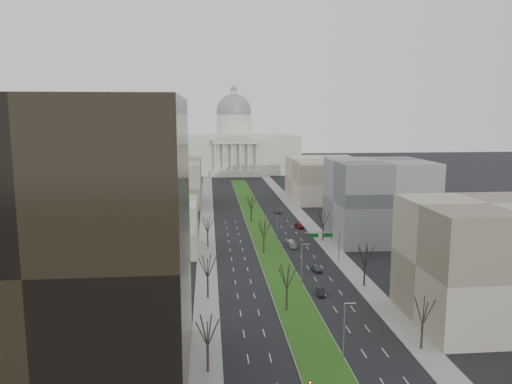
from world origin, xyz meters
TOP-DOWN VIEW (x-y plane):
  - ground at (0.00, 120.00)m, footprint 600.00×600.00m
  - median at (0.00, 118.99)m, footprint 8.00×222.03m
  - sidewalk_left at (-17.50, 95.00)m, footprint 5.00×330.00m
  - sidewalk_right at (17.50, 95.00)m, footprint 5.00×330.00m
  - capitol at (0.00, 269.59)m, footprint 80.00×46.00m
  - building_glass_tower at (-37.00, 18.00)m, footprint 34.00×30.00m
  - building_beige_left at (-33.00, 85.00)m, footprint 26.00×22.00m
  - building_tan_right at (33.00, 32.00)m, footprint 26.00×24.00m
  - building_grey_right at (34.00, 92.00)m, footprint 28.00×26.00m
  - building_far_left at (-35.00, 160.00)m, footprint 30.00×40.00m
  - building_far_right at (35.00, 165.00)m, footprint 30.00×40.00m
  - tree_left_near at (-17.20, 18.00)m, footprint 5.10×5.10m
  - tree_left_mid at (-17.20, 48.00)m, footprint 5.40×5.40m
  - tree_left_far at (-17.20, 88.00)m, footprint 5.28×5.28m
  - tree_right_near at (17.20, 22.00)m, footprint 5.16×5.16m
  - tree_right_mid at (17.20, 52.00)m, footprint 5.52×5.52m
  - tree_right_far at (17.20, 92.00)m, footprint 5.04×5.04m
  - tree_median_a at (-2.00, 40.00)m, footprint 5.40×5.40m
  - tree_median_b at (-2.00, 80.00)m, footprint 5.40×5.40m
  - tree_median_c at (-2.00, 120.00)m, footprint 5.40×5.40m
  - streetlamp_median_a at (3.76, 20.00)m, footprint 1.90×0.20m
  - streetlamp_median_b at (3.76, 55.00)m, footprint 1.90×0.20m
  - streetlamp_median_c at (3.76, 95.00)m, footprint 1.90×0.20m
  - mast_arm_signs at (13.49, 70.03)m, footprint 9.12×0.24m
  - car_grey_near at (8.96, 63.45)m, footprint 2.31×4.55m
  - car_black at (6.49, 47.63)m, footprint 2.22×4.58m
  - car_red at (13.25, 109.41)m, footprint 2.88×5.31m
  - car_grey_far at (9.57, 134.97)m, footprint 2.54×4.97m
  - box_van at (6.59, 86.33)m, footprint 2.49×7.07m

SIDE VIEW (x-z plane):
  - ground at x=0.00m, z-range 0.00..0.00m
  - sidewalk_left at x=-17.50m, z-range 0.00..0.15m
  - sidewalk_right at x=17.50m, z-range 0.00..0.15m
  - median at x=0.00m, z-range 0.00..0.20m
  - car_grey_far at x=9.57m, z-range 0.00..1.34m
  - car_black at x=6.49m, z-range 0.00..1.45m
  - car_red at x=13.25m, z-range 0.00..1.46m
  - car_grey_near at x=8.96m, z-range 0.00..1.48m
  - box_van at x=6.59m, z-range 0.00..1.93m
  - streetlamp_median_a at x=3.76m, z-range 0.23..9.39m
  - streetlamp_median_b at x=3.76m, z-range 0.23..9.39m
  - streetlamp_median_c at x=3.76m, z-range 0.23..9.39m
  - mast_arm_signs at x=13.49m, z-range 2.06..10.15m
  - tree_right_far at x=17.20m, z-range 1.99..11.07m
  - tree_left_near at x=-17.20m, z-range 2.02..11.20m
  - tree_right_near at x=17.20m, z-range 2.04..11.33m
  - tree_left_far at x=-17.20m, z-range 2.09..11.59m
  - tree_left_mid at x=-17.20m, z-range 2.14..11.86m
  - tree_median_a at x=-2.00m, z-range 2.14..11.86m
  - tree_median_b at x=-2.00m, z-range 2.14..11.86m
  - tree_median_c at x=-2.00m, z-range 2.14..11.86m
  - building_beige_left at x=-33.00m, z-range 0.00..14.00m
  - tree_right_mid at x=17.20m, z-range 2.19..12.12m
  - building_far_left at x=-35.00m, z-range 0.00..18.00m
  - building_far_right at x=35.00m, z-range 0.00..18.00m
  - building_tan_right at x=33.00m, z-range 0.00..22.00m
  - building_grey_right at x=34.00m, z-range 0.00..24.00m
  - capitol at x=0.00m, z-range -11.19..43.81m
  - building_glass_tower at x=-37.00m, z-range 0.00..40.00m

